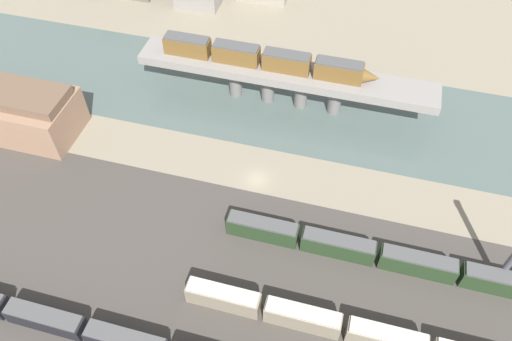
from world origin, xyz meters
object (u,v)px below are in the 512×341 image
(train_on_bridge, at_px, (267,59))
(train_yard_mid, at_px, (352,330))
(train_yard_near, at_px, (55,321))
(warehouse_building, at_px, (4,108))
(train_yard_far, at_px, (385,256))

(train_on_bridge, bearing_deg, train_yard_mid, -62.34)
(train_yard_near, bearing_deg, train_on_bridge, 72.95)
(train_yard_mid, bearing_deg, warehouse_building, 160.34)
(train_yard_near, xyz_separation_m, train_yard_mid, (43.03, 10.07, 0.35))
(train_yard_near, distance_m, train_yard_mid, 44.20)
(train_on_bridge, distance_m, train_yard_far, 45.65)
(train_on_bridge, distance_m, train_yard_near, 61.51)
(train_yard_near, height_order, train_yard_mid, train_yard_mid)
(train_yard_mid, xyz_separation_m, warehouse_building, (-73.95, 26.42, 2.95))
(train_yard_near, bearing_deg, warehouse_building, 130.28)
(train_yard_far, bearing_deg, warehouse_building, 170.74)
(train_on_bridge, distance_m, warehouse_building, 53.67)
(train_on_bridge, bearing_deg, train_yard_far, -50.02)
(train_yard_mid, xyz_separation_m, train_yard_far, (3.58, 13.77, -0.07))
(train_yard_near, distance_m, train_yard_far, 52.36)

